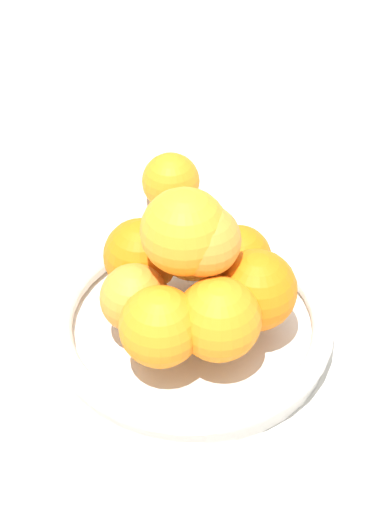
{
  "coord_description": "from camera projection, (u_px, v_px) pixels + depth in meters",
  "views": [
    {
      "loc": [
        -0.56,
        0.17,
        0.61
      ],
      "look_at": [
        0.0,
        0.0,
        0.11
      ],
      "focal_mm": 60.0,
      "sensor_mm": 36.0,
      "label": 1
    }
  ],
  "objects": [
    {
      "name": "orange_pile",
      "position": [
        194.0,
        272.0,
        0.78
      ],
      "size": [
        0.19,
        0.18,
        0.14
      ],
      "color": "orange",
      "rests_on": "fruit_bowl"
    },
    {
      "name": "stray_orange",
      "position": [
        171.0,
        181.0,
        0.98
      ],
      "size": [
        0.07,
        0.07,
        0.07
      ],
      "primitive_type": "sphere",
      "color": "orange",
      "rests_on": "ground_plane"
    },
    {
      "name": "fruit_bowl",
      "position": [
        192.0,
        324.0,
        0.83
      ],
      "size": [
        0.27,
        0.27,
        0.04
      ],
      "color": "silver",
      "rests_on": "ground_plane"
    },
    {
      "name": "ground_plane",
      "position": [
        192.0,
        338.0,
        0.84
      ],
      "size": [
        4.0,
        4.0,
        0.0
      ],
      "primitive_type": "plane",
      "color": "beige"
    }
  ]
}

